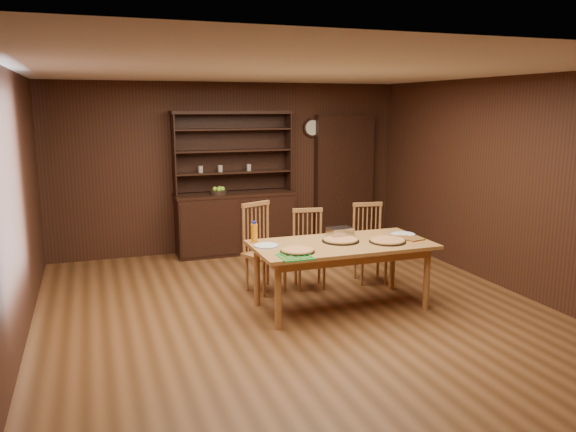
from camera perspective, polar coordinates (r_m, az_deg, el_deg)
name	(u,v)px	position (r m, az deg, el deg)	size (l,w,h in m)	color
floor	(297,312)	(6.29, 0.95, -9.75)	(6.00, 6.00, 0.00)	brown
room_shell	(298,170)	(5.92, 1.00, 4.67)	(6.00, 6.00, 6.00)	white
china_hutch	(235,215)	(8.67, -5.40, 0.12)	(1.84, 0.52, 2.17)	black
doorway	(344,179)	(9.37, 5.68, 3.75)	(1.00, 0.18, 2.10)	black
wall_clock	(312,128)	(9.13, 2.47, 8.96)	(0.30, 0.05, 0.30)	black
dining_table	(341,250)	(6.27, 5.46, -3.42)	(1.98, 0.99, 0.75)	#B6763F
chair_left	(261,244)	(6.89, -2.73, -2.87)	(0.58, 0.57, 1.09)	#A16C37
chair_center	(309,246)	(7.05, 2.12, -3.04)	(0.47, 0.45, 0.98)	#A16C37
chair_right	(369,240)	(7.35, 8.23, -2.42)	(0.47, 0.45, 1.01)	#A16C37
pizza_left	(297,251)	(5.83, 0.97, -3.53)	(0.36, 0.36, 0.04)	black
pizza_right	(388,241)	(6.35, 10.08, -2.49)	(0.41, 0.41, 0.04)	black
pizza_center	(341,240)	(6.31, 5.37, -2.44)	(0.42, 0.42, 0.04)	black
cooling_rack	(295,256)	(5.65, 0.74, -4.12)	(0.31, 0.31, 0.01)	green
plate_left	(266,245)	(6.08, -2.24, -3.01)	(0.28, 0.28, 0.02)	white
plate_right	(403,234)	(6.74, 11.59, -1.83)	(0.29, 0.29, 0.02)	white
foil_dish	(340,232)	(6.53, 5.31, -1.65)	(0.28, 0.20, 0.11)	silver
juice_bottle	(254,233)	(6.24, -3.45, -1.69)	(0.07, 0.07, 0.24)	orange
pot_holder_a	(413,239)	(6.54, 12.59, -2.27)	(0.20, 0.20, 0.02)	red
pot_holder_b	(400,238)	(6.55, 11.31, -2.21)	(0.22, 0.22, 0.02)	red
fruit_bowl	(218,191)	(8.48, -7.08, 2.51)	(0.26, 0.26, 0.12)	black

